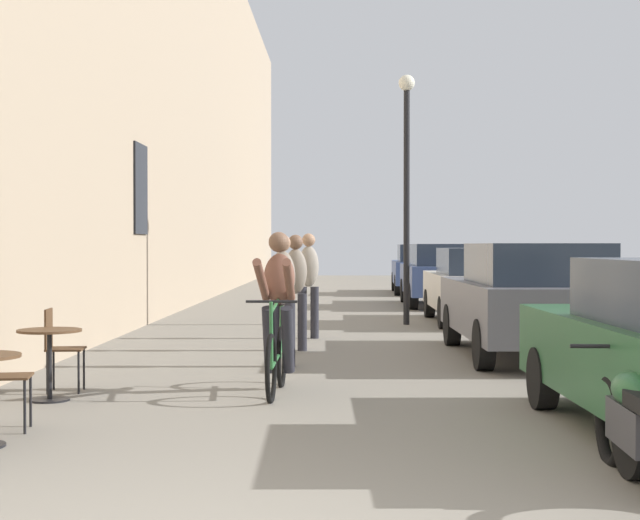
% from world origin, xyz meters
% --- Properties ---
extents(building_facade_left, '(0.54, 68.00, 11.59)m').
position_xyz_m(building_facade_left, '(-3.45, 14.00, 5.79)').
color(building_facade_left, tan).
rests_on(building_facade_left, ground_plane).
extents(cafe_table_mid, '(0.64, 0.64, 0.72)m').
position_xyz_m(cafe_table_mid, '(-2.36, 4.93, 0.52)').
color(cafe_table_mid, black).
rests_on(cafe_table_mid, ground_plane).
extents(cafe_chair_mid_toward_street, '(0.41, 0.41, 0.89)m').
position_xyz_m(cafe_chair_mid_toward_street, '(-2.43, 5.49, 0.52)').
color(cafe_chair_mid_toward_street, black).
rests_on(cafe_chair_mid_toward_street, ground_plane).
extents(cyclist_on_bicycle, '(0.52, 1.76, 1.74)m').
position_xyz_m(cyclist_on_bicycle, '(-0.10, 5.55, 0.81)').
color(cyclist_on_bicycle, black).
rests_on(cyclist_on_bicycle, ground_plane).
extents(pedestrian_near, '(0.37, 0.28, 1.70)m').
position_xyz_m(pedestrian_near, '(-0.17, 7.65, 0.96)').
color(pedestrian_near, '#26262D').
rests_on(pedestrian_near, ground_plane).
extents(pedestrian_mid, '(0.36, 0.27, 1.72)m').
position_xyz_m(pedestrian_mid, '(-0.09, 9.51, 0.97)').
color(pedestrian_mid, '#26262D').
rests_on(pedestrian_mid, ground_plane).
extents(pedestrian_far, '(0.35, 0.26, 1.76)m').
position_xyz_m(pedestrian_far, '(0.05, 11.35, 0.99)').
color(pedestrian_far, '#26262D').
rests_on(pedestrian_far, ground_plane).
extents(street_lamp, '(0.32, 0.32, 4.90)m').
position_xyz_m(street_lamp, '(1.88, 14.14, 3.11)').
color(street_lamp, black).
rests_on(street_lamp, ground_plane).
extents(parked_car_second, '(1.95, 4.50, 1.59)m').
position_xyz_m(parked_car_second, '(3.19, 8.69, 0.82)').
color(parked_car_second, '#595960').
rests_on(parked_car_second, ground_plane).
extents(parked_car_third, '(1.80, 4.24, 1.51)m').
position_xyz_m(parked_car_third, '(3.31, 14.49, 0.78)').
color(parked_car_third, beige).
rests_on(parked_car_third, ground_plane).
extents(parked_car_fourth, '(1.90, 4.47, 1.59)m').
position_xyz_m(parked_car_fourth, '(3.19, 19.80, 0.82)').
color(parked_car_fourth, '#384C84').
rests_on(parked_car_fourth, ground_plane).
extents(parked_car_fifth, '(1.97, 4.48, 1.58)m').
position_xyz_m(parked_car_fifth, '(3.24, 26.14, 0.82)').
color(parked_car_fifth, '#384C84').
rests_on(parked_car_fifth, ground_plane).
extents(parked_motorcycle, '(0.62, 2.15, 0.92)m').
position_xyz_m(parked_motorcycle, '(2.49, 1.57, 0.40)').
color(parked_motorcycle, black).
rests_on(parked_motorcycle, ground_plane).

